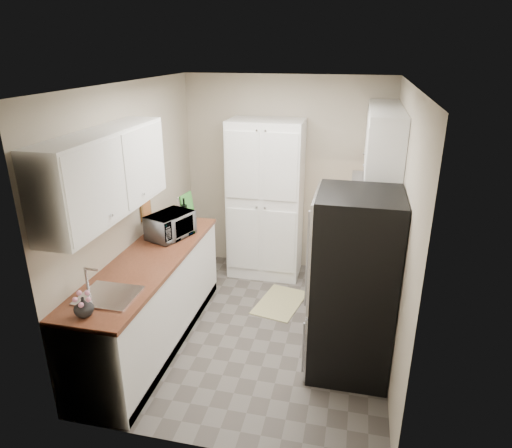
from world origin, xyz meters
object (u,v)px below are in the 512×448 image
refrigerator (354,286)px  wine_bottle (184,212)px  pantry_cabinet (266,200)px  electric_range (356,281)px  toaster_oven (371,206)px  microwave (170,225)px

refrigerator → wine_bottle: refrigerator is taller
pantry_cabinet → electric_range: bearing=-38.2°
electric_range → wine_bottle: bearing=175.4°
electric_range → toaster_oven: 1.09m
pantry_cabinet → refrigerator: 2.07m
electric_range → microwave: (-1.95, -0.27, 0.57)m
pantry_cabinet → toaster_oven: (1.29, 0.01, 0.02)m
electric_range → toaster_oven: bearing=83.0°
pantry_cabinet → microwave: bearing=-122.9°
electric_range → wine_bottle: 2.05m
electric_range → toaster_oven: size_ratio=3.28×
electric_range → wine_bottle: wine_bottle is taller
microwave → toaster_oven: bearing=-39.5°
pantry_cabinet → wine_bottle: (-0.79, -0.77, 0.05)m
wine_bottle → pantry_cabinet: bearing=44.3°
electric_range → refrigerator: bearing=-92.5°
electric_range → refrigerator: 0.88m
wine_bottle → toaster_oven: 2.22m
electric_range → toaster_oven: electric_range is taller
electric_range → refrigerator: size_ratio=0.66×
pantry_cabinet → wine_bottle: bearing=-135.7°
wine_bottle → refrigerator: bearing=-26.4°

